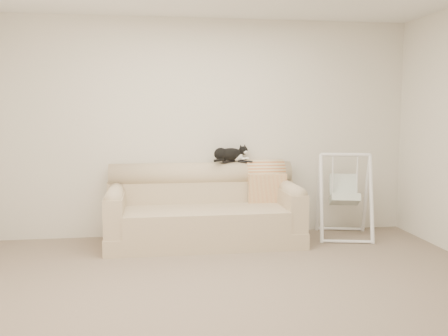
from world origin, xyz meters
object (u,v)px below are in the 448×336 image
Objects in this scene: tuxedo_cat at (230,154)px; baby_swing at (344,195)px; sofa at (204,212)px; remote_a at (229,161)px; remote_b at (245,161)px.

baby_swing is (1.35, -0.24, -0.49)m from tuxedo_cat.
tuxedo_cat is (0.34, 0.23, 0.64)m from sofa.
sofa is 12.65× the size of remote_a.
remote_a is at bearing 167.07° from tuxedo_cat.
tuxedo_cat is (0.01, -0.00, 0.09)m from remote_a.
sofa is 12.56× the size of remote_b.
baby_swing is at bearing -10.16° from remote_a.
remote_b reaches higher than sofa.
sofa is 2.15× the size of baby_swing.
tuxedo_cat is at bearing -12.93° from remote_a.
remote_a is at bearing 169.84° from baby_swing.
sofa is 0.77m from tuxedo_cat.
sofa is at bearing -158.28° from remote_b.
sofa is 0.69m from remote_a.
baby_swing reaches higher than sofa.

